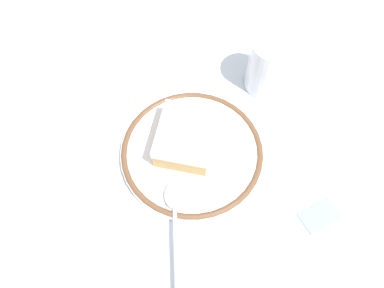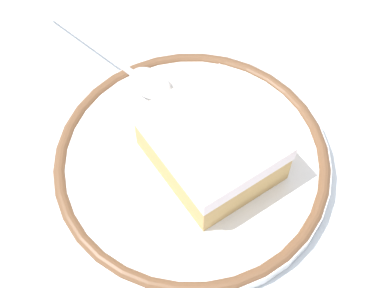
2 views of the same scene
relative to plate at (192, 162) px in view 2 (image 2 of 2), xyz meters
The scene contains 5 objects.
ground_plane 0.04m from the plate, 34.01° to the right, with size 2.40×2.40×0.00m, color #B7B2A8.
placemat 0.04m from the plate, 34.01° to the right, with size 0.43×0.39×0.00m, color silver.
plate is the anchor object (origin of this frame).
cake_slice 0.03m from the plate, 57.98° to the left, with size 0.09×0.08×0.04m.
spoon 0.08m from the plate, behind, with size 0.14×0.06×0.01m.
Camera 2 is at (0.15, -0.08, 0.36)m, focal length 54.78 mm.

